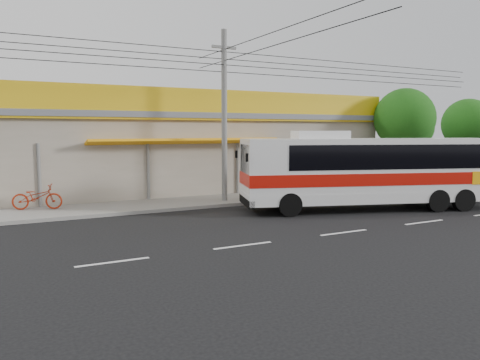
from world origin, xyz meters
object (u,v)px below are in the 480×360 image
at_px(motorbike_red, 37,197).
at_px(tree_near, 407,121).
at_px(tree_far, 469,126).
at_px(coach_bus, 374,168).
at_px(utility_pole, 224,61).

xyz_separation_m(motorbike_red, tree_near, (21.20, -0.74, 3.48)).
bearing_deg(tree_far, motorbike_red, 179.68).
bearing_deg(coach_bus, motorbike_red, 173.87).
bearing_deg(tree_near, motorbike_red, 178.00).
distance_m(motorbike_red, tree_near, 21.50).
relative_size(utility_pole, tree_far, 5.89).
relative_size(coach_bus, utility_pole, 0.34).
distance_m(coach_bus, motorbike_red, 14.91).
bearing_deg(coach_bus, tree_far, 40.42).
distance_m(motorbike_red, tree_far, 28.10).
relative_size(utility_pole, tree_near, 5.51).
height_order(motorbike_red, tree_near, tree_near).
bearing_deg(utility_pole, tree_far, 3.54).
bearing_deg(tree_far, coach_bus, -157.58).
height_order(motorbike_red, utility_pole, utility_pole).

